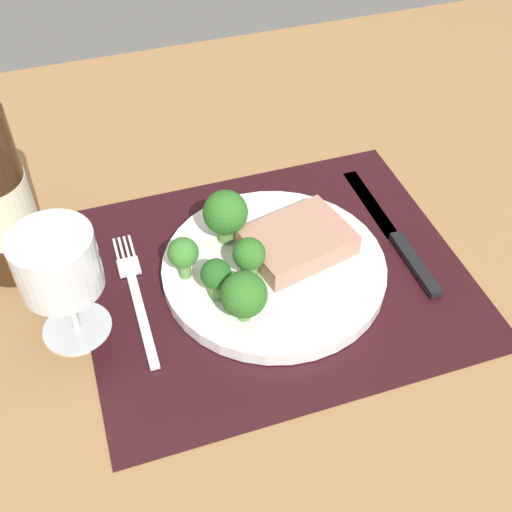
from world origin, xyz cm
name	(u,v)px	position (x,y,z in cm)	size (l,w,h in cm)	color
ground_plane	(273,284)	(0.00, 0.00, -1.50)	(140.00, 110.00, 3.00)	#996D42
placemat	(274,274)	(0.00, 0.00, 0.15)	(41.79, 35.12, 0.30)	black
plate	(274,268)	(0.00, 0.00, 1.10)	(24.69, 24.69, 1.60)	white
steak	(297,241)	(3.15, 1.23, 3.20)	(11.15, 8.34, 2.59)	tan
broccoli_center	(225,214)	(-3.86, 5.34, 5.77)	(5.00, 5.00, 6.54)	#5B8942
broccoli_near_steak	(183,254)	(-9.63, 1.34, 5.13)	(3.31, 3.31, 5.10)	#5B8942
broccoli_back_left	(216,276)	(-7.14, -2.41, 4.76)	(3.22, 3.22, 4.80)	#5B8942
broccoli_near_fork	(249,256)	(-3.20, -1.09, 5.10)	(3.48, 3.48, 5.31)	#5B8942
broccoli_front_edge	(244,295)	(-5.33, -6.09, 5.26)	(4.72, 4.72, 5.79)	#5B8942
fork	(136,295)	(-15.18, 1.42, 0.55)	(2.40, 19.20, 0.50)	silver
knife	(397,238)	(15.44, 0.53, 0.60)	(1.80, 23.00, 0.80)	black
wine_glass	(58,269)	(-21.79, -0.74, 9.10)	(7.94, 7.94, 13.09)	silver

